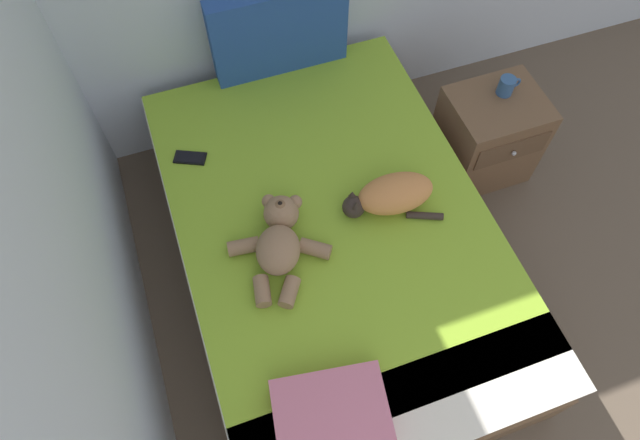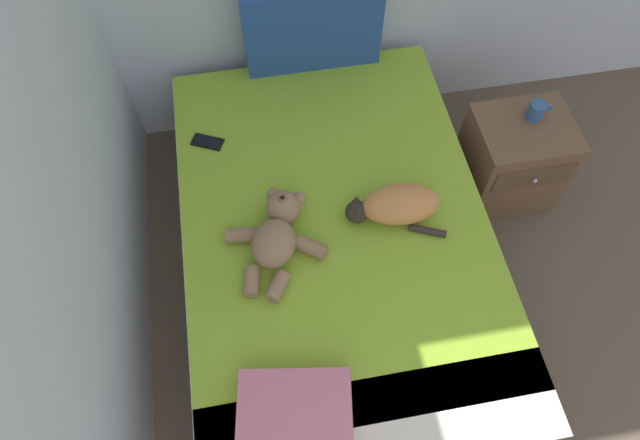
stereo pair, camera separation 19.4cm
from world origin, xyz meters
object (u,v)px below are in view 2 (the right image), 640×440
Objects in this scene: cell_phone at (207,142)px; nightstand at (512,160)px; cat at (396,205)px; bed at (334,248)px; mug at (537,111)px; throw_pillow at (295,412)px; patterned_cushion at (313,29)px; teddy_bear at (277,234)px.

cell_phone and nightstand have the same top height.
cat is 0.95m from cell_phone.
bed is at bearing -161.35° from nightstand.
cell_phone is 1.37× the size of mug.
nightstand is at bearing -6.89° from cell_phone.
mug is (1.06, 0.40, 0.32)m from bed.
bed is 0.89m from throw_pillow.
teddy_bear is at bearing -107.92° from patterned_cushion.
patterned_cushion reaches higher than bed.
nightstand is (0.76, 0.36, -0.32)m from cat.
throw_pillow is at bearing -110.89° from bed.
teddy_bear is at bearing -160.91° from mug.
nightstand is at bearing 25.34° from cat.
teddy_bear is 1.27× the size of throw_pillow.
cell_phone is at bearing 113.36° from teddy_bear.
bed is 0.79m from cell_phone.
patterned_cushion is at bearing 72.08° from teddy_bear.
teddy_bear is 0.65m from cell_phone.
patterned_cushion is 1.64× the size of cat.
patterned_cushion reaches higher than nightstand.
patterned_cushion reaches higher than cell_phone.
cat is 0.78× the size of nightstand.
patterned_cushion reaches higher than cat.
bed is at bearing 69.11° from throw_pillow.
mug is (0.05, 0.05, 0.31)m from nightstand.
mug reaches higher than bed.
cat is 0.82× the size of teddy_bear.
mug is at bearing 40.86° from throw_pillow.
mug is (1.33, 0.46, -0.01)m from teddy_bear.
cell_phone is at bearing -143.76° from patterned_cushion.
cat is 0.95m from throw_pillow.
teddy_bear is at bearing -162.43° from nightstand.
nightstand is (1.32, 1.13, -0.31)m from throw_pillow.
teddy_bear reaches higher than cat.
patterned_cushion is 0.76m from cell_phone.
bed is at bearing 13.28° from teddy_bear.
nightstand is at bearing -32.89° from patterned_cushion.
mug is (1.58, -0.13, 0.05)m from cell_phone.
cat is (0.19, -0.97, -0.16)m from patterned_cushion.
bed is 4.06× the size of teddy_bear.
cat is 0.53m from teddy_bear.
bed is 1.08m from nightstand.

